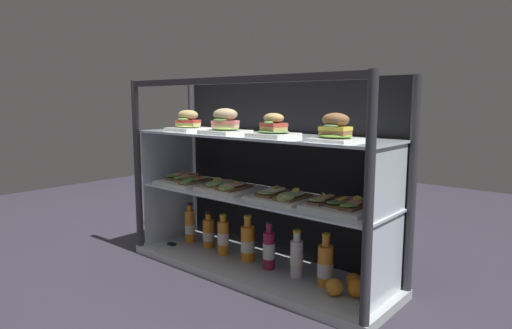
% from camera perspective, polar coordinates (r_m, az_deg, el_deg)
% --- Properties ---
extents(ground_plane, '(6.00, 6.00, 0.02)m').
position_cam_1_polar(ground_plane, '(2.32, 0.00, -14.01)').
color(ground_plane, '#302D39').
rests_on(ground_plane, ground).
extents(case_base_deck, '(1.44, 0.44, 0.04)m').
position_cam_1_polar(case_base_deck, '(2.31, 0.00, -13.28)').
color(case_base_deck, '#B1B8B7').
rests_on(case_base_deck, ground).
extents(case_frame, '(1.44, 0.44, 0.98)m').
position_cam_1_polar(case_frame, '(2.26, 1.88, -0.20)').
color(case_frame, '#333338').
rests_on(case_frame, ground).
extents(riser_lower_tier, '(1.37, 0.37, 0.36)m').
position_cam_1_polar(riser_lower_tier, '(2.25, 0.00, -8.54)').
color(riser_lower_tier, silver).
rests_on(riser_lower_tier, case_base_deck).
extents(shelf_lower_glass, '(1.39, 0.39, 0.01)m').
position_cam_1_polar(shelf_lower_glass, '(2.20, 0.00, -3.96)').
color(shelf_lower_glass, silver).
rests_on(shelf_lower_glass, riser_lower_tier).
extents(riser_upper_tier, '(1.37, 0.37, 0.28)m').
position_cam_1_polar(riser_upper_tier, '(2.17, 0.00, -0.15)').
color(riser_upper_tier, silver).
rests_on(riser_upper_tier, shelf_lower_glass).
extents(shelf_upper_glass, '(1.39, 0.39, 0.01)m').
position_cam_1_polar(shelf_upper_glass, '(2.16, 0.00, 3.74)').
color(shelf_upper_glass, silver).
rests_on(shelf_upper_glass, riser_upper_tier).
extents(plated_roll_sandwich_left_of_center, '(0.19, 0.19, 0.11)m').
position_cam_1_polar(plated_roll_sandwich_left_of_center, '(2.47, -8.77, 5.32)').
color(plated_roll_sandwich_left_of_center, white).
rests_on(plated_roll_sandwich_left_of_center, shelf_upper_glass).
extents(plated_roll_sandwich_mid_right, '(0.20, 0.20, 0.13)m').
position_cam_1_polar(plated_roll_sandwich_mid_right, '(2.22, -3.99, 5.20)').
color(plated_roll_sandwich_mid_right, white).
rests_on(plated_roll_sandwich_mid_right, shelf_upper_glass).
extents(plated_roll_sandwich_near_right_corner, '(0.19, 0.19, 0.11)m').
position_cam_1_polar(plated_roll_sandwich_near_right_corner, '(2.01, 2.28, 4.67)').
color(plated_roll_sandwich_near_right_corner, white).
rests_on(plated_roll_sandwich_near_right_corner, shelf_upper_glass).
extents(plated_roll_sandwich_mid_left, '(0.18, 0.18, 0.12)m').
position_cam_1_polar(plated_roll_sandwich_mid_left, '(1.84, 10.20, 4.38)').
color(plated_roll_sandwich_mid_left, white).
rests_on(plated_roll_sandwich_mid_left, shelf_upper_glass).
extents(open_sandwich_tray_near_right_corner, '(0.28, 0.26, 0.06)m').
position_cam_1_polar(open_sandwich_tray_near_right_corner, '(2.51, -8.90, -1.95)').
color(open_sandwich_tray_near_right_corner, white).
rests_on(open_sandwich_tray_near_right_corner, shelf_lower_glass).
extents(open_sandwich_tray_far_right, '(0.28, 0.27, 0.06)m').
position_cam_1_polar(open_sandwich_tray_far_right, '(2.29, -3.54, -2.87)').
color(open_sandwich_tray_far_right, white).
rests_on(open_sandwich_tray_far_right, shelf_lower_glass).
extents(open_sandwich_tray_right_of_center, '(0.28, 0.26, 0.06)m').
position_cam_1_polar(open_sandwich_tray_right_of_center, '(2.08, 3.38, -3.99)').
color(open_sandwich_tray_right_of_center, white).
rests_on(open_sandwich_tray_right_of_center, shelf_lower_glass).
extents(open_sandwich_tray_mid_right, '(0.28, 0.26, 0.06)m').
position_cam_1_polar(open_sandwich_tray_mid_right, '(1.94, 10.92, -5.03)').
color(open_sandwich_tray_mid_right, white).
rests_on(open_sandwich_tray_mid_right, shelf_lower_glass).
extents(juice_bottle_back_right, '(0.06, 0.06, 0.23)m').
position_cam_1_polar(juice_bottle_back_right, '(2.65, -8.54, -7.83)').
color(juice_bottle_back_right, orange).
rests_on(juice_bottle_back_right, case_base_deck).
extents(juice_bottle_front_left_end, '(0.07, 0.07, 0.21)m').
position_cam_1_polar(juice_bottle_front_left_end, '(2.55, -6.15, -8.77)').
color(juice_bottle_front_left_end, orange).
rests_on(juice_bottle_front_left_end, case_base_deck).
extents(juice_bottle_front_second, '(0.06, 0.06, 0.22)m').
position_cam_1_polar(juice_bottle_front_second, '(2.42, -4.23, -9.33)').
color(juice_bottle_front_second, orange).
rests_on(juice_bottle_front_second, case_base_deck).
extents(juice_bottle_front_fourth, '(0.07, 0.07, 0.24)m').
position_cam_1_polar(juice_bottle_front_fourth, '(2.33, -1.08, -10.05)').
color(juice_bottle_front_fourth, orange).
rests_on(juice_bottle_front_fourth, case_base_deck).
extents(juice_bottle_back_left, '(0.06, 0.06, 0.24)m').
position_cam_1_polar(juice_bottle_back_left, '(2.22, 1.68, -10.89)').
color(juice_bottle_back_left, '#9A1E3F').
rests_on(juice_bottle_back_left, case_base_deck).
extents(juice_bottle_back_center, '(0.06, 0.06, 0.23)m').
position_cam_1_polar(juice_bottle_back_center, '(2.14, 5.27, -11.82)').
color(juice_bottle_back_center, white).
rests_on(juice_bottle_back_center, case_base_deck).
extents(juice_bottle_front_right_end, '(0.07, 0.07, 0.24)m').
position_cam_1_polar(juice_bottle_front_right_end, '(2.06, 8.95, -12.71)').
color(juice_bottle_front_right_end, orange).
rests_on(juice_bottle_front_right_end, case_base_deck).
extents(orange_fruit_beside_bottles, '(0.08, 0.08, 0.08)m').
position_cam_1_polar(orange_fruit_beside_bottles, '(1.99, 12.94, -15.24)').
color(orange_fruit_beside_bottles, orange).
rests_on(orange_fruit_beside_bottles, case_base_deck).
extents(orange_fruit_near_left_post, '(0.07, 0.07, 0.07)m').
position_cam_1_polar(orange_fruit_near_left_post, '(2.07, 12.48, -14.44)').
color(orange_fruit_near_left_post, orange).
rests_on(orange_fruit_near_left_post, case_base_deck).
extents(orange_fruit_rolled_forward, '(0.08, 0.08, 0.08)m').
position_cam_1_polar(orange_fruit_rolled_forward, '(1.98, 10.10, -15.31)').
color(orange_fruit_rolled_forward, orange).
rests_on(orange_fruit_rolled_forward, case_base_deck).
extents(kitchen_scissors, '(0.07, 0.18, 0.01)m').
position_cam_1_polar(kitchen_scissors, '(2.62, -11.19, -10.18)').
color(kitchen_scissors, silver).
rests_on(kitchen_scissors, case_base_deck).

